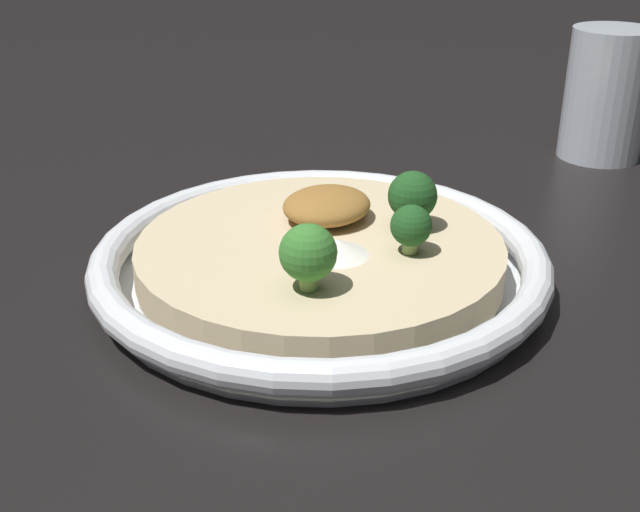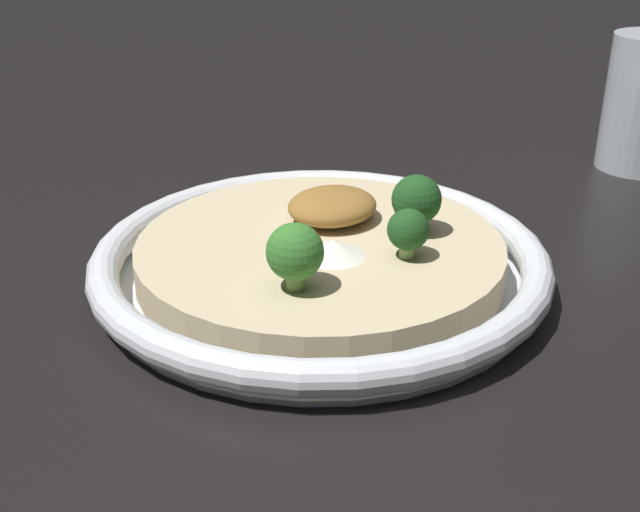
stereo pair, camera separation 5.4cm
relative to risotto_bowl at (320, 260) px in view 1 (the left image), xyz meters
name	(u,v)px [view 1 (the left image)]	position (x,y,z in m)	size (l,w,h in m)	color
ground_plane	(320,281)	(0.00, 0.00, -0.02)	(6.00, 6.00, 0.00)	black
risotto_bowl	(320,260)	(0.00, 0.00, 0.00)	(0.31, 0.31, 0.03)	silver
cheese_sprinkle	(337,247)	(-0.01, -0.02, 0.02)	(0.04, 0.04, 0.01)	white
crispy_onion_garnish	(327,205)	(0.03, 0.02, 0.03)	(0.07, 0.06, 0.02)	olive
broccoli_right	(412,197)	(0.06, -0.03, 0.04)	(0.03, 0.03, 0.04)	#84A856
broccoli_front_left	(308,254)	(-0.06, -0.04, 0.04)	(0.03, 0.03, 0.04)	#759E4C
broccoli_front_right	(411,227)	(0.03, -0.06, 0.03)	(0.03, 0.03, 0.03)	#84A856
drinking_glass	(606,94)	(0.38, -0.02, 0.05)	(0.08, 0.08, 0.12)	silver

